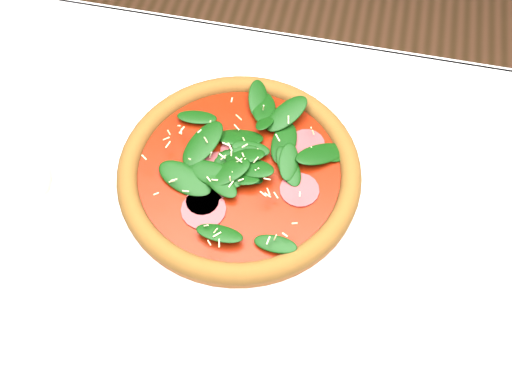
# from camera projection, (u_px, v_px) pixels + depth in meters

# --- Properties ---
(ground) EXTENTS (6.00, 6.00, 0.00)m
(ground) POSITION_uv_depth(u_px,v_px,m) (261.00, 380.00, 1.40)
(ground) COLOR brown
(ground) RESTS_ON ground
(dining_table) EXTENTS (1.21, 0.81, 0.75)m
(dining_table) POSITION_uv_depth(u_px,v_px,m) (264.00, 278.00, 0.84)
(dining_table) COLOR silver
(dining_table) RESTS_ON ground
(plate) EXTENTS (0.39, 0.39, 0.02)m
(plate) POSITION_uv_depth(u_px,v_px,m) (240.00, 178.00, 0.81)
(plate) COLOR white
(plate) RESTS_ON dining_table
(pizza) EXTENTS (0.42, 0.42, 0.04)m
(pizza) POSITION_uv_depth(u_px,v_px,m) (239.00, 169.00, 0.79)
(pizza) COLOR #975524
(pizza) RESTS_ON plate
(wine_glass) EXTENTS (0.09, 0.09, 0.23)m
(wine_glass) POSITION_uv_depth(u_px,v_px,m) (9.00, 178.00, 0.62)
(wine_glass) COLOR white
(wine_glass) RESTS_ON dining_table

